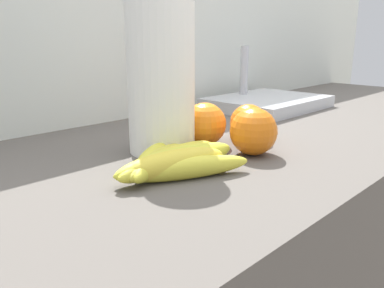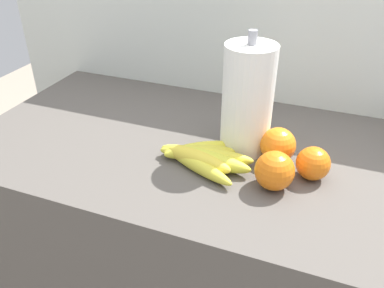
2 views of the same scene
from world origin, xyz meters
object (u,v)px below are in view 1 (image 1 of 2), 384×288
at_px(banana_bunch, 171,162).
at_px(orange_back_left, 253,131).
at_px(orange_back_right, 248,123).
at_px(orange_front, 203,124).
at_px(sink_basin, 267,102).
at_px(paper_towel_roll, 161,80).

distance_m(banana_bunch, orange_back_left, 0.17).
relative_size(banana_bunch, orange_back_left, 2.69).
bearing_deg(orange_back_right, orange_back_left, -138.20).
bearing_deg(orange_front, orange_back_right, -28.07).
height_order(banana_bunch, orange_back_right, orange_back_right).
height_order(orange_back_right, orange_front, orange_front).
distance_m(orange_front, sink_basin, 0.44).
bearing_deg(orange_back_left, sink_basin, 31.36).
relative_size(orange_back_left, sink_basin, 0.25).
distance_m(orange_back_left, sink_basin, 0.47).
xyz_separation_m(orange_front, paper_towel_roll, (-0.08, 0.02, 0.09)).
distance_m(orange_back_right, sink_basin, 0.38).
relative_size(orange_back_left, orange_back_right, 1.14).
bearing_deg(paper_towel_roll, banana_bunch, -125.35).
bearing_deg(orange_back_left, banana_bunch, 171.20).
relative_size(paper_towel_roll, sink_basin, 0.88).
bearing_deg(sink_basin, banana_bunch, -158.96).
distance_m(banana_bunch, orange_back_right, 0.24).
xyz_separation_m(orange_back_right, orange_front, (-0.08, 0.04, 0.00)).
bearing_deg(banana_bunch, orange_front, 27.27).
relative_size(orange_front, paper_towel_roll, 0.28).
bearing_deg(orange_front, sink_basin, 18.55).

